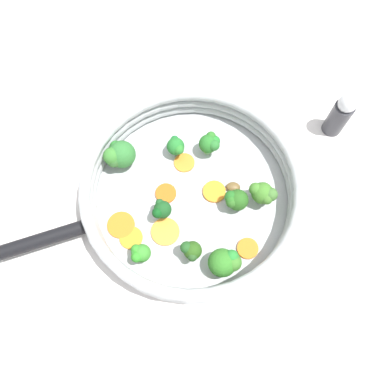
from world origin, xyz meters
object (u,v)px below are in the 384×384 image
broccoli_floret_2 (210,143)px  broccoli_floret_5 (191,250)px  broccoli_floret_7 (140,253)px  broccoli_floret_6 (119,155)px  carrot_slice_6 (165,232)px  broccoli_floret_3 (263,194)px  carrot_slice_2 (121,225)px  skillet (192,197)px  carrot_slice_1 (248,248)px  mushroom_piece_0 (233,187)px  carrot_slice_0 (166,193)px  broccoli_floret_0 (236,200)px  carrot_slice_5 (131,238)px  broccoli_floret_1 (176,146)px  broccoli_floret_4 (161,210)px  carrot_slice_4 (184,163)px  salt_shaker (340,114)px  broccoli_floret_8 (225,262)px  carrot_slice_3 (214,192)px

broccoli_floret_2 → broccoli_floret_5: 0.19m
broccoli_floret_7 → broccoli_floret_6: bearing=-61.8°
carrot_slice_6 → broccoli_floret_3: size_ratio=0.97×
carrot_slice_2 → skillet: bearing=-142.0°
broccoli_floret_6 → broccoli_floret_7: bearing=118.2°
skillet → broccoli_floret_5: (-0.02, 0.10, 0.04)m
skillet → broccoli_floret_6: 0.14m
carrot_slice_1 → mushroom_piece_0: mushroom_piece_0 is taller
carrot_slice_2 → broccoli_floret_6: bearing=-73.4°
broccoli_floret_2 → carrot_slice_0: bearing=60.9°
broccoli_floret_5 → broccoli_floret_7: 0.08m
broccoli_floret_3 → mushroom_piece_0: 0.06m
broccoli_floret_0 → broccoli_floret_7: 0.18m
carrot_slice_0 → broccoli_floret_6: (0.09, -0.04, 0.03)m
carrot_slice_1 → carrot_slice_5: bearing=8.1°
broccoli_floret_1 → broccoli_floret_4: 0.12m
carrot_slice_0 → broccoli_floret_0: bearing=-176.7°
carrot_slice_2 → broccoli_floret_5: size_ratio=1.03×
carrot_slice_2 → broccoli_floret_3: 0.24m
carrot_slice_4 → broccoli_floret_1: size_ratio=0.92×
broccoli_floret_4 → broccoli_floret_2: bearing=-110.1°
carrot_slice_2 → carrot_slice_4: size_ratio=1.24×
carrot_slice_1 → broccoli_floret_0: (0.04, -0.07, 0.02)m
broccoli_floret_3 → salt_shaker: 0.21m
broccoli_floret_7 → mushroom_piece_0: bearing=-128.3°
skillet → carrot_slice_1: 0.13m
broccoli_floret_1 → broccoli_floret_2: (-0.06, -0.02, 0.00)m
broccoli_floret_1 → broccoli_floret_7: 0.20m
broccoli_floret_4 → broccoli_floret_7: broccoli_floret_4 is taller
carrot_slice_1 → broccoli_floret_7: 0.17m
broccoli_floret_4 → broccoli_floret_5: 0.08m
broccoli_floret_5 → carrot_slice_6: bearing=-27.8°
carrot_slice_6 → salt_shaker: size_ratio=0.48×
carrot_slice_2 → carrot_slice_4: 0.16m
broccoli_floret_8 → carrot_slice_3: bearing=-71.1°
broccoli_floret_3 → skillet: bearing=9.0°
broccoli_floret_4 → salt_shaker: size_ratio=0.43×
carrot_slice_3 → broccoli_floret_3: bearing=-177.2°
carrot_slice_5 → broccoli_floret_7: (-0.03, 0.03, 0.02)m
salt_shaker → broccoli_floret_3: bearing=59.0°
carrot_slice_5 → broccoli_floret_6: size_ratio=0.71×
carrot_slice_1 → broccoli_floret_3: 0.09m
carrot_slice_0 → carrot_slice_5: 0.10m
carrot_slice_3 → salt_shaker: salt_shaker is taller
broccoli_floret_0 → salt_shaker: (-0.15, -0.20, 0.01)m
carrot_slice_0 → broccoli_floret_3: (-0.16, -0.03, 0.03)m
carrot_slice_1 → carrot_slice_6: carrot_slice_1 is taller
carrot_slice_3 → broccoli_floret_7: bearing=56.8°
carrot_slice_5 → salt_shaker: 0.43m
carrot_slice_2 → broccoli_floret_2: broccoli_floret_2 is taller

